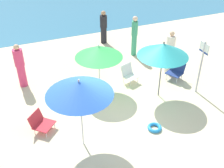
% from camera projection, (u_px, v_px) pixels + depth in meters
% --- Properties ---
extents(ground_plane, '(40.00, 40.00, 0.00)m').
position_uv_depth(ground_plane, '(122.00, 114.00, 8.85)').
color(ground_plane, beige).
extents(umbrella_blue, '(1.70, 1.70, 2.13)m').
position_uv_depth(umbrella_blue, '(79.00, 88.00, 6.73)').
color(umbrella_blue, silver).
rests_on(umbrella_blue, ground_plane).
extents(umbrella_green, '(1.60, 1.60, 1.79)m').
position_uv_depth(umbrella_green, '(99.00, 51.00, 9.12)').
color(umbrella_green, silver).
rests_on(umbrella_green, ground_plane).
extents(umbrella_teal, '(1.64, 1.64, 2.03)m').
position_uv_depth(umbrella_teal, '(163.00, 50.00, 8.72)').
color(umbrella_teal, '#4C4C51').
rests_on(umbrella_teal, ground_plane).
extents(beach_chair_a, '(0.76, 0.76, 0.63)m').
position_uv_depth(beach_chair_a, '(176.00, 70.00, 10.45)').
color(beach_chair_a, navy).
rests_on(beach_chair_a, ground_plane).
extents(beach_chair_b, '(0.64, 0.66, 0.67)m').
position_uv_depth(beach_chair_b, '(129.00, 73.00, 10.25)').
color(beach_chair_b, white).
rests_on(beach_chair_b, ground_plane).
extents(beach_chair_c, '(0.81, 0.80, 0.56)m').
position_uv_depth(beach_chair_c, '(41.00, 122.00, 8.09)').
color(beach_chair_c, red).
rests_on(beach_chair_c, ground_plane).
extents(person_a, '(0.33, 0.33, 1.70)m').
position_uv_depth(person_a, '(170.00, 52.00, 10.56)').
color(person_a, silver).
rests_on(person_a, ground_plane).
extents(person_b, '(0.33, 0.33, 1.55)m').
position_uv_depth(person_b, '(104.00, 27.00, 12.87)').
color(person_b, black).
rests_on(person_b, ground_plane).
extents(person_c, '(0.26, 0.26, 1.74)m').
position_uv_depth(person_c, '(134.00, 35.00, 11.75)').
color(person_c, '#389970').
rests_on(person_c, ground_plane).
extents(person_d, '(0.34, 0.34, 1.64)m').
position_uv_depth(person_d, '(20.00, 66.00, 9.77)').
color(person_d, '#DB3866').
rests_on(person_d, ground_plane).
extents(warning_sign, '(0.06, 0.44, 1.92)m').
position_uv_depth(warning_sign, '(202.00, 61.00, 9.20)').
color(warning_sign, '#ADADB2').
rests_on(warning_sign, ground_plane).
extents(swim_ring, '(0.43, 0.43, 0.10)m').
position_uv_depth(swim_ring, '(155.00, 128.00, 8.23)').
color(swim_ring, '#238CD8').
rests_on(swim_ring, ground_plane).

